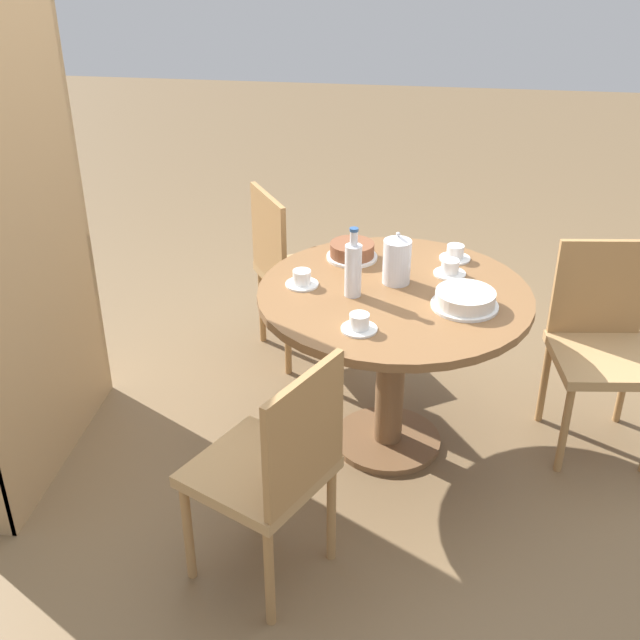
% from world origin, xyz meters
% --- Properties ---
extents(ground_plane, '(14.00, 14.00, 0.00)m').
position_xyz_m(ground_plane, '(0.00, 0.00, 0.00)').
color(ground_plane, brown).
extents(dining_table, '(1.11, 1.11, 0.76)m').
position_xyz_m(dining_table, '(0.00, 0.00, 0.60)').
color(dining_table, brown).
rests_on(dining_table, ground_plane).
extents(chair_a, '(0.47, 0.47, 0.90)m').
position_xyz_m(chair_a, '(0.17, -0.88, 0.49)').
color(chair_a, '#A87A47').
rests_on(chair_a, ground_plane).
extents(chair_b, '(0.58, 0.58, 0.90)m').
position_xyz_m(chair_b, '(0.72, 0.53, 0.49)').
color(chair_b, '#A87A47').
rests_on(chair_b, ground_plane).
extents(chair_c, '(0.57, 0.57, 0.90)m').
position_xyz_m(chair_c, '(-0.82, 0.35, 0.49)').
color(chair_c, '#A87A47').
rests_on(chair_c, ground_plane).
extents(bookshelf, '(1.03, 0.28, 1.88)m').
position_xyz_m(bookshelf, '(-0.25, 1.49, 0.89)').
color(bookshelf, tan).
rests_on(bookshelf, ground_plane).
extents(coffee_pot, '(0.11, 0.11, 0.22)m').
position_xyz_m(coffee_pot, '(0.08, 0.00, 0.86)').
color(coffee_pot, silver).
rests_on(coffee_pot, dining_table).
extents(water_bottle, '(0.07, 0.07, 0.29)m').
position_xyz_m(water_bottle, '(-0.05, 0.16, 0.87)').
color(water_bottle, silver).
rests_on(water_bottle, dining_table).
extents(cake_main, '(0.26, 0.26, 0.07)m').
position_xyz_m(cake_main, '(-0.10, -0.27, 0.79)').
color(cake_main, white).
rests_on(cake_main, dining_table).
extents(cake_second, '(0.22, 0.22, 0.07)m').
position_xyz_m(cake_second, '(0.30, 0.20, 0.79)').
color(cake_second, white).
rests_on(cake_second, dining_table).
extents(cup_a, '(0.13, 0.13, 0.06)m').
position_xyz_m(cup_a, '(0.34, -0.24, 0.78)').
color(cup_a, white).
rests_on(cup_a, dining_table).
extents(cup_b, '(0.13, 0.13, 0.06)m').
position_xyz_m(cup_b, '(0.01, 0.38, 0.78)').
color(cup_b, white).
rests_on(cup_b, dining_table).
extents(cup_c, '(0.13, 0.13, 0.06)m').
position_xyz_m(cup_c, '(-0.33, 0.11, 0.78)').
color(cup_c, white).
rests_on(cup_c, dining_table).
extents(cup_d, '(0.13, 0.13, 0.06)m').
position_xyz_m(cup_d, '(0.19, -0.22, 0.78)').
color(cup_d, white).
rests_on(cup_d, dining_table).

